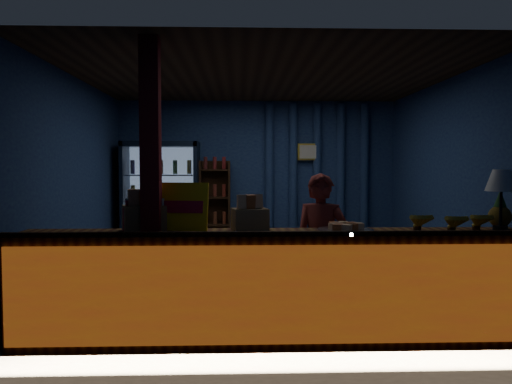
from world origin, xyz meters
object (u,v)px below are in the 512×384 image
at_px(green_chair, 384,248).
at_px(pastry_tray, 345,229).
at_px(shopkeeper, 321,249).
at_px(table_lamp, 501,183).

height_order(green_chair, pastry_tray, pastry_tray).
relative_size(shopkeeper, table_lamp, 2.70).
bearing_deg(table_lamp, pastry_tray, -176.96).
distance_m(green_chair, table_lamp, 3.35).
height_order(shopkeeper, green_chair, shopkeeper).
distance_m(shopkeeper, pastry_tray, 0.59).
xyz_separation_m(shopkeeper, table_lamp, (1.51, -0.44, 0.65)).
distance_m(green_chair, pastry_tray, 3.56).
height_order(shopkeeper, pastry_tray, shopkeeper).
xyz_separation_m(shopkeeper, pastry_tray, (0.12, -0.52, 0.25)).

